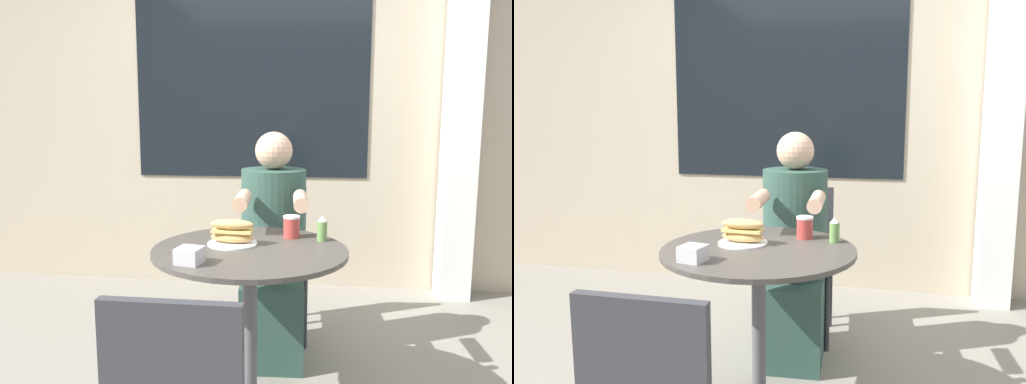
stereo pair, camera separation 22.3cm
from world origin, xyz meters
The scene contains 9 objects.
storefront_wall centered at (0.00, 1.80, 1.40)m, with size 8.00×0.09×2.80m.
lattice_pillar centered at (1.25, 1.63, 1.20)m, with size 0.21×0.21×2.40m.
cafe_table centered at (0.00, 0.00, 0.56)m, with size 0.80×0.80×0.76m.
diner_chair centered at (0.04, 0.93, 0.52)m, with size 0.40×0.40×0.87m.
seated_diner centered at (0.05, 0.59, 0.53)m, with size 0.36×0.62×1.21m.
sandwich_on_plate centered at (-0.08, 0.05, 0.80)m, with size 0.21×0.21×0.11m.
drink_cup centered at (0.16, 0.20, 0.81)m, with size 0.08×0.08×0.10m.
napkin_box centered at (-0.19, -0.24, 0.79)m, with size 0.11×0.11×0.06m.
condiment_bottle centered at (0.30, 0.16, 0.81)m, with size 0.04×0.04×0.11m.
Camera 1 is at (0.26, -1.97, 1.30)m, focal length 35.00 mm.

